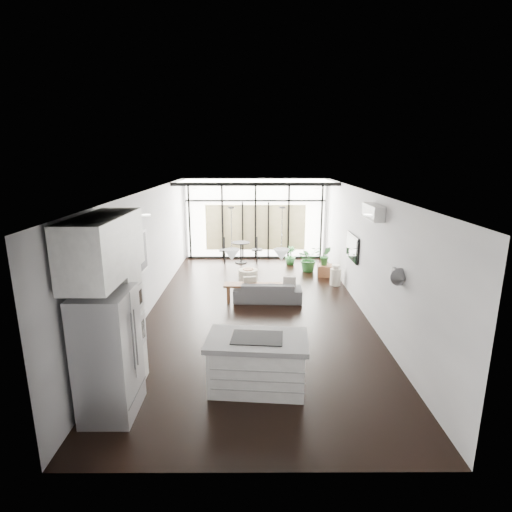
{
  "coord_description": "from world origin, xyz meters",
  "views": [
    {
      "loc": [
        -0.03,
        -8.87,
        3.58
      ],
      "look_at": [
        0.0,
        0.3,
        1.25
      ],
      "focal_mm": 28.0,
      "sensor_mm": 36.0,
      "label": 1
    }
  ],
  "objects_px": {
    "island": "(257,363)",
    "fridge": "(108,354)",
    "console_bench": "(253,293)",
    "sofa": "(268,288)",
    "tv": "(353,247)",
    "milk_can": "(336,275)",
    "pouf": "(248,277)"
  },
  "relations": [
    {
      "from": "island",
      "to": "fridge",
      "type": "relative_size",
      "value": 0.86
    },
    {
      "from": "console_bench",
      "to": "sofa",
      "type": "bearing_deg",
      "value": 13.72
    },
    {
      "from": "fridge",
      "to": "tv",
      "type": "xyz_separation_m",
      "value": [
        4.52,
        4.85,
        0.39
      ]
    },
    {
      "from": "tv",
      "to": "island",
      "type": "bearing_deg",
      "value": -120.06
    },
    {
      "from": "island",
      "to": "tv",
      "type": "distance_m",
      "value": 4.98
    },
    {
      "from": "milk_can",
      "to": "tv",
      "type": "height_order",
      "value": "tv"
    },
    {
      "from": "island",
      "to": "sofa",
      "type": "distance_m",
      "value": 3.89
    },
    {
      "from": "fridge",
      "to": "tv",
      "type": "relative_size",
      "value": 1.65
    },
    {
      "from": "fridge",
      "to": "island",
      "type": "bearing_deg",
      "value": 16.4
    },
    {
      "from": "sofa",
      "to": "milk_can",
      "type": "relative_size",
      "value": 2.88
    },
    {
      "from": "island",
      "to": "fridge",
      "type": "bearing_deg",
      "value": -158.71
    },
    {
      "from": "pouf",
      "to": "tv",
      "type": "xyz_separation_m",
      "value": [
        2.68,
        -0.94,
        1.08
      ]
    },
    {
      "from": "pouf",
      "to": "sofa",
      "type": "bearing_deg",
      "value": -68.57
    },
    {
      "from": "fridge",
      "to": "pouf",
      "type": "bearing_deg",
      "value": 72.38
    },
    {
      "from": "sofa",
      "to": "pouf",
      "type": "xyz_separation_m",
      "value": [
        -0.51,
        1.31,
        -0.11
      ]
    },
    {
      "from": "console_bench",
      "to": "island",
      "type": "bearing_deg",
      "value": -87.74
    },
    {
      "from": "milk_can",
      "to": "tv",
      "type": "distance_m",
      "value": 1.35
    },
    {
      "from": "console_bench",
      "to": "tv",
      "type": "bearing_deg",
      "value": 11.2
    },
    {
      "from": "island",
      "to": "tv",
      "type": "xyz_separation_m",
      "value": [
        2.46,
        4.24,
        0.87
      ]
    },
    {
      "from": "island",
      "to": "tv",
      "type": "bearing_deg",
      "value": 64.83
    },
    {
      "from": "island",
      "to": "sofa",
      "type": "bearing_deg",
      "value": 90.6
    },
    {
      "from": "milk_can",
      "to": "console_bench",
      "type": "bearing_deg",
      "value": -150.26
    },
    {
      "from": "console_bench",
      "to": "milk_can",
      "type": "bearing_deg",
      "value": 30.9
    },
    {
      "from": "fridge",
      "to": "milk_can",
      "type": "relative_size",
      "value": 3.06
    },
    {
      "from": "sofa",
      "to": "fridge",
      "type": "bearing_deg",
      "value": 64.84
    },
    {
      "from": "tv",
      "to": "pouf",
      "type": "bearing_deg",
      "value": 160.65
    },
    {
      "from": "island",
      "to": "pouf",
      "type": "distance_m",
      "value": 5.19
    },
    {
      "from": "island",
      "to": "console_bench",
      "type": "xyz_separation_m",
      "value": [
        -0.07,
        3.8,
        -0.19
      ]
    },
    {
      "from": "pouf",
      "to": "island",
      "type": "bearing_deg",
      "value": -87.55
    },
    {
      "from": "fridge",
      "to": "tv",
      "type": "distance_m",
      "value": 6.64
    },
    {
      "from": "sofa",
      "to": "tv",
      "type": "distance_m",
      "value": 2.4
    },
    {
      "from": "pouf",
      "to": "tv",
      "type": "bearing_deg",
      "value": -19.35
    }
  ]
}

